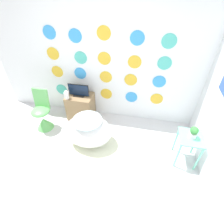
{
  "coord_description": "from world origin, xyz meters",
  "views": [
    {
      "loc": [
        0.75,
        -1.26,
        2.61
      ],
      "look_at": [
        0.31,
        0.84,
        0.82
      ],
      "focal_mm": 28.0,
      "sensor_mm": 36.0,
      "label": 1
    }
  ],
  "objects_px": {
    "chair": "(43,117)",
    "potted_plant_left": "(194,132)",
    "tv": "(79,91)",
    "bathtub": "(88,131)",
    "vase": "(67,95)"
  },
  "relations": [
    {
      "from": "chair",
      "to": "potted_plant_left",
      "type": "height_order",
      "value": "chair"
    },
    {
      "from": "chair",
      "to": "tv",
      "type": "distance_m",
      "value": 0.9
    },
    {
      "from": "bathtub",
      "to": "potted_plant_left",
      "type": "bearing_deg",
      "value": -2.07
    },
    {
      "from": "bathtub",
      "to": "chair",
      "type": "xyz_separation_m",
      "value": [
        -1.03,
        0.2,
        -0.01
      ]
    },
    {
      "from": "bathtub",
      "to": "chair",
      "type": "relative_size",
      "value": 1.02
    },
    {
      "from": "chair",
      "to": "vase",
      "type": "bearing_deg",
      "value": 37.87
    },
    {
      "from": "potted_plant_left",
      "to": "tv",
      "type": "bearing_deg",
      "value": 160.78
    },
    {
      "from": "tv",
      "to": "potted_plant_left",
      "type": "xyz_separation_m",
      "value": [
        2.11,
        -0.73,
        -0.0
      ]
    },
    {
      "from": "bathtub",
      "to": "tv",
      "type": "distance_m",
      "value": 0.87
    },
    {
      "from": "potted_plant_left",
      "to": "chair",
      "type": "bearing_deg",
      "value": 174.63
    },
    {
      "from": "tv",
      "to": "vase",
      "type": "bearing_deg",
      "value": -146.33
    },
    {
      "from": "bathtub",
      "to": "vase",
      "type": "xyz_separation_m",
      "value": [
        -0.59,
        0.53,
        0.35
      ]
    },
    {
      "from": "bathtub",
      "to": "vase",
      "type": "bearing_deg",
      "value": 138.03
    },
    {
      "from": "chair",
      "to": "potted_plant_left",
      "type": "relative_size",
      "value": 4.1
    },
    {
      "from": "vase",
      "to": "bathtub",
      "type": "bearing_deg",
      "value": -41.97
    }
  ]
}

